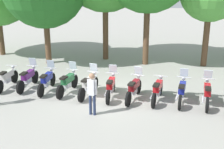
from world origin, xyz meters
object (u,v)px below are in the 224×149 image
(motorcycle_0, at_px, (7,78))
(motorcycle_9, at_px, (207,93))
(motorcycle_3, at_px, (68,82))
(motorcycle_2, at_px, (47,80))
(motorcycle_7, at_px, (158,90))
(person_0, at_px, (92,91))
(motorcycle_6, at_px, (134,88))
(motorcycle_4, at_px, (89,85))
(motorcycle_8, at_px, (182,91))
(motorcycle_1, at_px, (28,78))
(motorcycle_5, at_px, (111,86))

(motorcycle_0, relative_size, motorcycle_9, 1.01)
(motorcycle_0, relative_size, motorcycle_3, 1.01)
(motorcycle_2, xyz_separation_m, motorcycle_7, (5.19, -0.71, -0.01))
(motorcycle_2, height_order, person_0, person_0)
(motorcycle_6, bearing_deg, motorcycle_9, -79.42)
(motorcycle_2, distance_m, person_0, 3.55)
(motorcycle_4, bearing_deg, motorcycle_8, -82.01)
(motorcycle_2, height_order, motorcycle_4, same)
(motorcycle_1, distance_m, motorcycle_5, 4.22)
(motorcycle_1, distance_m, person_0, 4.53)
(motorcycle_6, relative_size, person_0, 1.23)
(motorcycle_5, relative_size, motorcycle_9, 1.01)
(motorcycle_1, relative_size, motorcycle_4, 1.02)
(motorcycle_0, relative_size, motorcycle_8, 1.01)
(motorcycle_3, distance_m, motorcycle_9, 6.27)
(motorcycle_0, bearing_deg, motorcycle_4, -95.24)
(motorcycle_1, xyz_separation_m, motorcycle_5, (4.15, -0.80, 0.00))
(motorcycle_0, bearing_deg, motorcycle_2, -93.37)
(motorcycle_2, distance_m, motorcycle_6, 4.21)
(motorcycle_7, distance_m, motorcycle_9, 2.08)
(motorcycle_2, bearing_deg, motorcycle_7, -94.22)
(motorcycle_8, bearing_deg, motorcycle_9, -86.24)
(motorcycle_2, height_order, motorcycle_3, same)
(motorcycle_4, relative_size, motorcycle_7, 1.00)
(motorcycle_3, relative_size, motorcycle_8, 1.00)
(motorcycle_0, xyz_separation_m, motorcycle_7, (7.26, -0.95, 0.00))
(motorcycle_7, relative_size, person_0, 1.24)
(motorcycle_7, distance_m, person_0, 3.16)
(motorcycle_1, bearing_deg, motorcycle_4, -96.13)
(motorcycle_9, bearing_deg, person_0, 116.86)
(motorcycle_0, relative_size, motorcycle_4, 1.02)
(motorcycle_2, xyz_separation_m, person_0, (2.57, -2.39, 0.50))
(motorcycle_4, height_order, motorcycle_6, same)
(motorcycle_4, relative_size, motorcycle_8, 0.99)
(motorcycle_8, bearing_deg, motorcycle_6, 98.31)
(motorcycle_9, bearing_deg, motorcycle_1, 91.07)
(motorcycle_5, bearing_deg, motorcycle_8, -91.85)
(motorcycle_2, distance_m, motorcycle_9, 7.32)
(motorcycle_1, height_order, motorcycle_8, same)
(motorcycle_1, distance_m, motorcycle_6, 5.28)
(motorcycle_0, relative_size, motorcycle_2, 1.00)
(motorcycle_3, relative_size, motorcycle_4, 1.00)
(motorcycle_7, bearing_deg, motorcycle_8, -80.29)
(motorcycle_7, bearing_deg, motorcycle_3, 95.73)
(motorcycle_5, relative_size, motorcycle_6, 1.03)
(motorcycle_6, relative_size, motorcycle_8, 0.99)
(motorcycle_0, height_order, motorcycle_9, motorcycle_9)
(motorcycle_5, height_order, motorcycle_9, same)
(motorcycle_1, bearing_deg, motorcycle_5, -94.66)
(motorcycle_2, height_order, motorcycle_7, motorcycle_2)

